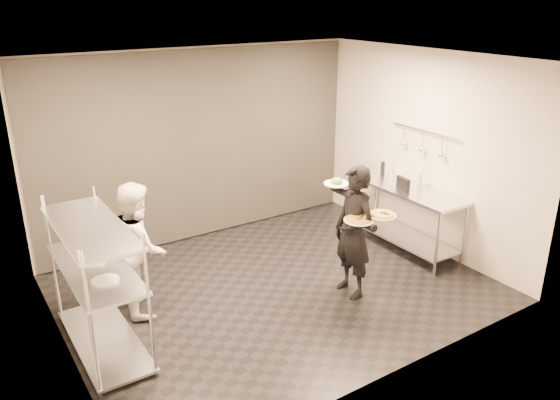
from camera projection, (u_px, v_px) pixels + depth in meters
room_shell at (228, 159)px, 7.30m from camera, size 5.00×4.00×2.80m
pass_rack at (97, 280)px, 5.50m from camera, size 0.60×1.60×1.50m
prep_counter at (405, 207)px, 7.76m from camera, size 0.60×1.80×0.92m
utensil_rail at (423, 142)px, 7.56m from camera, size 0.07×1.20×0.31m
waiter at (354, 232)px, 6.48m from camera, size 0.41×0.61×1.63m
chef at (138, 248)px, 6.18m from camera, size 0.71×0.84×1.55m
pizza_plate_near at (359, 219)px, 6.24m from camera, size 0.35×0.35×0.05m
pizza_plate_far at (382, 214)px, 6.28m from camera, size 0.33×0.33×0.05m
salad_plate at (337, 182)px, 6.44m from camera, size 0.31×0.31×0.07m
pos_monitor at (403, 184)px, 7.53m from camera, size 0.09×0.26×0.18m
bottle_green at (392, 174)px, 7.84m from camera, size 0.07×0.07×0.25m
bottle_clear at (420, 181)px, 7.60m from camera, size 0.07×0.07×0.23m
bottle_dark at (383, 169)px, 8.13m from camera, size 0.06×0.06×0.21m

